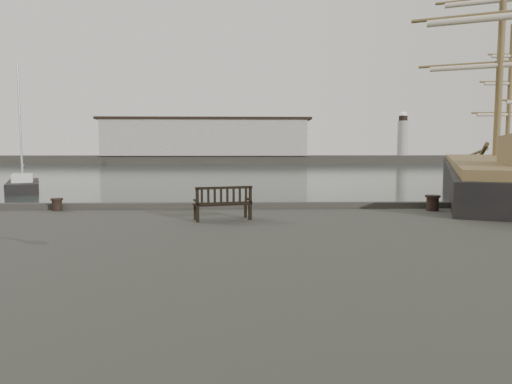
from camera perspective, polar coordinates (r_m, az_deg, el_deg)
The scene contains 6 objects.
ground at distance 14.49m, azimuth -3.47°, elevation -8.12°, with size 400.00×400.00×0.00m, color black.
breakwater at distance 106.21m, azimuth -4.47°, elevation 5.82°, with size 140.00×9.50×12.20m.
bench at distance 11.77m, azimuth -4.19°, elevation -2.19°, with size 1.56×0.88×0.85m.
bollard_left at distance 14.75m, azimuth -23.62°, elevation -1.44°, with size 0.35×0.35×0.37m, color black.
bollard_right at distance 14.49m, azimuth 21.20°, elevation -1.29°, with size 0.44×0.44×0.46m, color black.
yacht_d at distance 41.92m, azimuth -27.07°, elevation 0.46°, with size 5.44×8.65×10.79m.
Camera 1 is at (0.44, -14.09, 3.37)m, focal length 32.00 mm.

